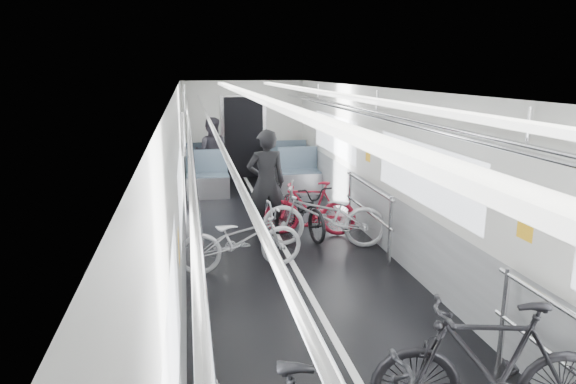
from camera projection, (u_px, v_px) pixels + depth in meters
name	position (u px, v px, depth m)	size (l,w,h in m)	color
car_shell	(281.00, 173.00, 7.82)	(3.02, 14.01, 2.41)	black
bike_left_far	(241.00, 239.00, 6.90)	(0.59, 1.68, 0.88)	silver
bike_right_near	(490.00, 368.00, 3.76)	(0.49, 1.75, 1.05)	black
bike_right_mid	(324.00, 216.00, 7.80)	(0.66, 1.88, 0.99)	#AEAFB3
bike_right_far	(310.00, 208.00, 8.37)	(0.42, 1.50, 0.90)	maroon
bike_aisle	(303.00, 208.00, 8.44)	(0.57, 1.65, 0.87)	black
person_standing	(266.00, 183.00, 8.32)	(0.63, 0.42, 1.74)	black
person_seated	(212.00, 153.00, 11.70)	(0.79, 0.61, 1.62)	#2E2B33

